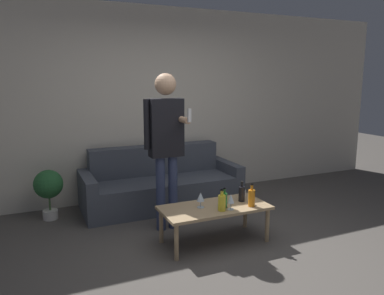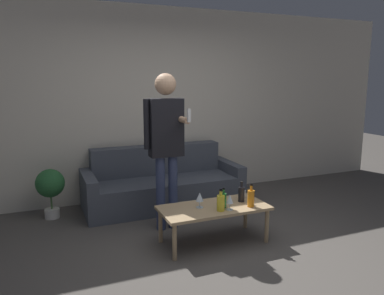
{
  "view_description": "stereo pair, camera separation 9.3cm",
  "coord_description": "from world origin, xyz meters",
  "views": [
    {
      "loc": [
        -1.69,
        -2.81,
        1.71
      ],
      "look_at": [
        -0.02,
        0.95,
        0.95
      ],
      "focal_mm": 35.0,
      "sensor_mm": 36.0,
      "label": 1
    },
    {
      "loc": [
        -1.61,
        -2.85,
        1.71
      ],
      "look_at": [
        -0.02,
        0.95,
        0.95
      ],
      "focal_mm": 35.0,
      "sensor_mm": 36.0,
      "label": 2
    }
  ],
  "objects": [
    {
      "name": "wine_glass_far",
      "position": [
        -0.11,
        0.53,
        0.51
      ],
      "size": [
        0.08,
        0.08,
        0.16
      ],
      "color": "silver",
      "rests_on": "coffee_table"
    },
    {
      "name": "bottle_dark",
      "position": [
        0.38,
        0.53,
        0.49
      ],
      "size": [
        0.07,
        0.07,
        0.23
      ],
      "color": "black",
      "rests_on": "coffee_table"
    },
    {
      "name": "person_standing_front",
      "position": [
        -0.3,
        1.04,
        1.08
      ],
      "size": [
        0.44,
        0.44,
        1.77
      ],
      "color": "navy",
      "rests_on": "ground_plane"
    },
    {
      "name": "cup_on_table",
      "position": [
        0.44,
        0.62,
        0.44
      ],
      "size": [
        0.08,
        0.08,
        0.09
      ],
      "color": "white",
      "rests_on": "coffee_table"
    },
    {
      "name": "potted_plant",
      "position": [
        -1.51,
        1.91,
        0.41
      ],
      "size": [
        0.35,
        0.35,
        0.62
      ],
      "color": "silver",
      "rests_on": "ground_plane"
    },
    {
      "name": "bottle_green",
      "position": [
        0.11,
        0.43,
        0.48
      ],
      "size": [
        0.06,
        0.06,
        0.21
      ],
      "color": "#23752D",
      "rests_on": "coffee_table"
    },
    {
      "name": "wall_back",
      "position": [
        0.0,
        2.32,
        1.35
      ],
      "size": [
        8.0,
        0.06,
        2.7
      ],
      "color": "beige",
      "rests_on": "ground_plane"
    },
    {
      "name": "couch",
      "position": [
        -0.08,
        1.87,
        0.28
      ],
      "size": [
        2.11,
        0.83,
        0.79
      ],
      "color": "#474C56",
      "rests_on": "ground_plane"
    },
    {
      "name": "wine_glass_near",
      "position": [
        0.14,
        0.35,
        0.51
      ],
      "size": [
        0.07,
        0.07,
        0.16
      ],
      "color": "silver",
      "rests_on": "coffee_table"
    },
    {
      "name": "ground_plane",
      "position": [
        0.0,
        0.0,
        0.0
      ],
      "size": [
        16.0,
        16.0,
        0.0
      ],
      "primitive_type": "plane",
      "color": "#514C47"
    },
    {
      "name": "bottle_orange",
      "position": [
        0.04,
        0.36,
        0.48
      ],
      "size": [
        0.08,
        0.08,
        0.22
      ],
      "color": "yellow",
      "rests_on": "coffee_table"
    },
    {
      "name": "coffee_table",
      "position": [
        0.04,
        0.5,
        0.35
      ],
      "size": [
        1.13,
        0.54,
        0.4
      ],
      "color": "tan",
      "rests_on": "ground_plane"
    },
    {
      "name": "bottle_yellow",
      "position": [
        0.39,
        0.35,
        0.49
      ],
      "size": [
        0.07,
        0.07,
        0.24
      ],
      "color": "orange",
      "rests_on": "coffee_table"
    }
  ]
}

